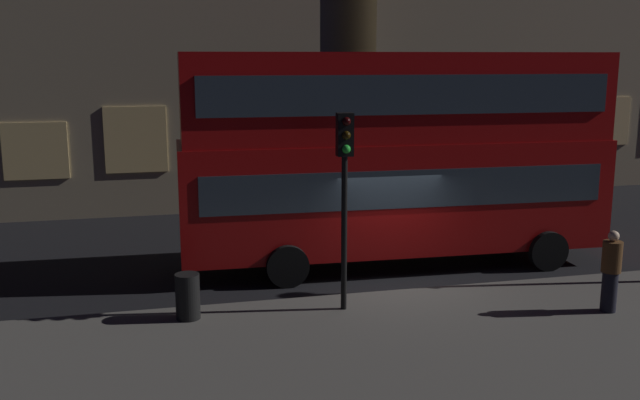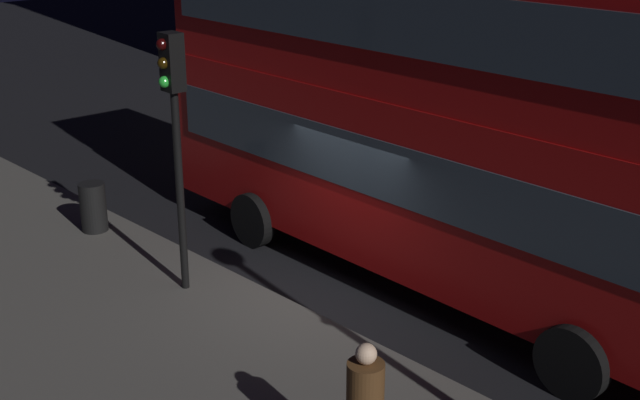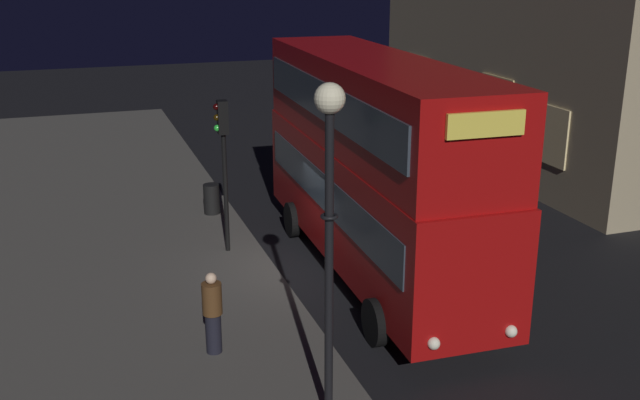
# 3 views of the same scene
# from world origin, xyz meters

# --- Properties ---
(ground_plane) EXTENTS (80.00, 80.00, 0.00)m
(ground_plane) POSITION_xyz_m (0.00, 0.00, 0.00)
(ground_plane) COLOR black
(double_decker_bus) EXTENTS (10.82, 3.04, 5.32)m
(double_decker_bus) POSITION_xyz_m (0.54, 1.62, 2.97)
(double_decker_bus) COLOR #9E0C0C
(double_decker_bus) RESTS_ON ground
(traffic_light_near_kerb) EXTENTS (0.33, 0.37, 4.02)m
(traffic_light_near_kerb) POSITION_xyz_m (-1.65, -1.59, 3.01)
(traffic_light_near_kerb) COLOR black
(traffic_light_near_kerb) RESTS_ON sidewalk_slab
(litter_bin) EXTENTS (0.48, 0.48, 0.91)m
(litter_bin) POSITION_xyz_m (-4.78, -1.38, 0.58)
(litter_bin) COLOR black
(litter_bin) RESTS_ON sidewalk_slab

